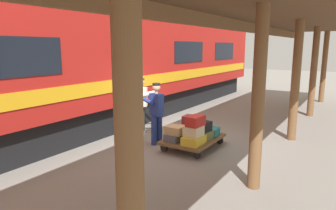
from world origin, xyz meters
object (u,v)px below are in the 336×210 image
suitcase_navy_fabric (192,128)px  porter_by_door (142,103)px  suitcase_red_plastic (196,121)px  suitcase_tan_vintage (175,130)px  suitcase_black_hardshell (201,126)px  suitcase_olive_duffel (202,135)px  suitcase_yellow_case (194,140)px  train_car (96,65)px  suitcase_burgundy_valise (191,120)px  luggage_cart (193,139)px  suitcase_teal_softside (210,131)px  porter_in_overalls (156,111)px  suitcase_slate_roller (175,137)px  suitcase_orange_carryall (184,131)px  suitcase_cream_canvas (194,131)px

suitcase_navy_fabric → porter_by_door: (1.83, -0.07, 0.54)m
suitcase_navy_fabric → suitcase_red_plastic: suitcase_red_plastic is taller
suitcase_tan_vintage → suitcase_black_hardshell: bearing=-135.5°
suitcase_navy_fabric → suitcase_olive_duffel: (-0.54, 0.47, 0.00)m
suitcase_olive_duffel → suitcase_yellow_case: (0.00, 0.47, -0.01)m
suitcase_tan_vintage → suitcase_red_plastic: bearing=-175.9°
train_car → suitcase_red_plastic: (-4.18, 0.81, -1.20)m
suitcase_burgundy_valise → luggage_cart: bearing=123.3°
train_car → suitcase_teal_softside: train_car is taller
suitcase_red_plastic → porter_in_overalls: porter_in_overalls is taller
suitcase_navy_fabric → suitcase_teal_softside: bearing=180.0°
suitcase_red_plastic → suitcase_slate_roller: bearing=3.4°
train_car → suitcase_burgundy_valise: bearing=-178.6°
suitcase_olive_duffel → porter_in_overalls: 1.41m
suitcase_teal_softside → suitcase_olive_duffel: bearing=90.0°
suitcase_orange_carryall → suitcase_cream_canvas: suitcase_cream_canvas is taller
suitcase_navy_fabric → suitcase_cream_canvas: 1.09m
suitcase_orange_carryall → suitcase_red_plastic: bearing=142.2°
suitcase_burgundy_valise → porter_in_overalls: bearing=45.9°
suitcase_red_plastic → suitcase_black_hardshell: bearing=-82.4°
suitcase_teal_softside → porter_by_door: bearing=-1.6°
suitcase_navy_fabric → porter_in_overalls: bearing=44.7°
suitcase_burgundy_valise → suitcase_black_hardshell: bearing=140.3°
suitcase_teal_softside → porter_by_door: 2.43m
porter_in_overalls → suitcase_tan_vintage: bearing=164.0°
suitcase_slate_roller → porter_by_door: 2.16m
luggage_cart → suitcase_navy_fabric: 0.56m
porter_by_door → suitcase_olive_duffel: bearing=167.3°
train_car → suitcase_orange_carryall: size_ratio=37.51×
suitcase_olive_duffel → train_car: bearing=-5.2°
suitcase_navy_fabric → suitcase_slate_roller: size_ratio=0.97×
luggage_cart → suitcase_orange_carryall: size_ratio=2.99×
suitcase_slate_roller → suitcase_red_plastic: (-0.56, -0.03, 0.50)m
suitcase_orange_carryall → suitcase_red_plastic: (-0.56, 0.44, 0.46)m
suitcase_olive_duffel → suitcase_teal_softside: (0.00, -0.47, -0.01)m
suitcase_teal_softside → porter_in_overalls: 1.57m
suitcase_yellow_case → suitcase_cream_canvas: bearing=-39.7°
luggage_cart → porter_by_door: size_ratio=1.00×
suitcase_yellow_case → suitcase_tan_vintage: suitcase_tan_vintage is taller
suitcase_olive_duffel → suitcase_burgundy_valise: 0.77m
train_car → porter_by_door: train_car is taller
luggage_cart → porter_in_overalls: porter_in_overalls is taller
train_car → suitcase_black_hardshell: size_ratio=48.18×
luggage_cart → suitcase_cream_canvas: size_ratio=4.27×
suitcase_black_hardshell → suitcase_cream_canvas: bearing=92.6°
suitcase_black_hardshell → suitcase_red_plastic: 0.52m
suitcase_teal_softside → suitcase_tan_vintage: size_ratio=1.11×
suitcase_navy_fabric → suitcase_black_hardshell: bearing=138.0°
suitcase_slate_roller → suitcase_tan_vintage: (0.00, 0.01, 0.19)m
suitcase_orange_carryall → porter_in_overalls: porter_in_overalls is taller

